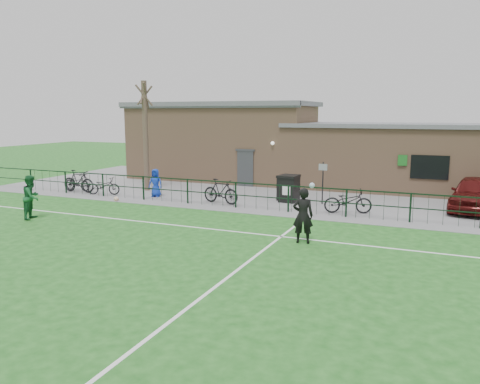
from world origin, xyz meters
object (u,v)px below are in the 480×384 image
at_px(bicycle_b, 79,181).
at_px(bicycle_e, 348,201).
at_px(outfield_player, 32,197).
at_px(wheelie_bin_left, 288,189).
at_px(bare_tree, 146,137).
at_px(ball_ground, 116,199).
at_px(sign_post, 323,183).
at_px(bicycle_a, 77,182).
at_px(bicycle_c, 103,186).
at_px(wheelie_bin_right, 289,189).
at_px(bicycle_d, 221,191).
at_px(car_maroon, 475,194).
at_px(spectator_child, 156,183).

xyz_separation_m(bicycle_b, bicycle_e, (14.47, 0.29, -0.08)).
bearing_deg(outfield_player, wheelie_bin_left, -65.44).
xyz_separation_m(bare_tree, ball_ground, (0.45, -3.31, -2.88)).
height_order(bare_tree, sign_post, bare_tree).
xyz_separation_m(sign_post, bicycle_a, (-13.45, -1.48, -0.54)).
bearing_deg(outfield_player, bicycle_a, 8.91).
bearing_deg(wheelie_bin_left, sign_post, 3.82).
height_order(bicycle_c, bicycle_e, bicycle_e).
bearing_deg(sign_post, ball_ground, -161.49).
height_order(wheelie_bin_left, wheelie_bin_right, wheelie_bin_right).
relative_size(wheelie_bin_left, bicycle_e, 0.57).
distance_m(bicycle_a, bicycle_e, 14.94).
xyz_separation_m(bicycle_d, outfield_player, (-5.74, -5.87, 0.29)).
height_order(bicycle_e, ball_ground, bicycle_e).
bearing_deg(car_maroon, bicycle_a, -163.54).
height_order(spectator_child, outfield_player, outfield_player).
bearing_deg(wheelie_bin_right, outfield_player, -135.23).
bearing_deg(bicycle_b, bicycle_e, -89.40).
relative_size(wheelie_bin_left, sign_post, 0.58).
height_order(bare_tree, wheelie_bin_right, bare_tree).
xyz_separation_m(bicycle_d, bicycle_e, (5.97, 0.17, -0.06)).
bearing_deg(bicycle_a, wheelie_bin_left, -76.73).
bearing_deg(bicycle_d, bicycle_e, -77.89).
relative_size(bicycle_b, outfield_player, 1.12).
bearing_deg(bicycle_b, wheelie_bin_left, -79.48).
relative_size(bare_tree, wheelie_bin_right, 4.93).
height_order(bicycle_b, bicycle_d, bicycle_b).
bearing_deg(wheelie_bin_left, bicycle_e, -16.74).
xyz_separation_m(car_maroon, ball_ground, (-16.01, -4.34, -0.66)).
xyz_separation_m(car_maroon, bicycle_d, (-10.99, -2.94, -0.17)).
relative_size(bare_tree, bicycle_b, 2.98).
bearing_deg(bare_tree, car_maroon, 3.58).
relative_size(sign_post, ball_ground, 8.53).
distance_m(wheelie_bin_left, wheelie_bin_right, 0.38).
xyz_separation_m(bare_tree, car_maroon, (16.45, 1.03, -2.22)).
relative_size(bicycle_c, ball_ground, 7.47).
bearing_deg(bare_tree, bicycle_a, -155.25).
xyz_separation_m(bare_tree, bicycle_d, (5.46, -1.91, -2.39)).
bearing_deg(bicycle_d, bicycle_a, 98.56).
distance_m(wheelie_bin_right, bicycle_b, 11.51).
height_order(bicycle_b, ball_ground, bicycle_b).
bearing_deg(wheelie_bin_right, car_maroon, 11.68).
bearing_deg(bicycle_e, bicycle_d, 74.54).
relative_size(bare_tree, ball_ground, 25.60).
bearing_deg(wheelie_bin_right, wheelie_bin_left, 121.77).
relative_size(wheelie_bin_right, bicycle_c, 0.70).
bearing_deg(bicycle_e, bare_tree, 64.24).
height_order(bicycle_a, bicycle_c, bicycle_c).
height_order(wheelie_bin_left, bicycle_e, wheelie_bin_left).
height_order(sign_post, bicycle_c, sign_post).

